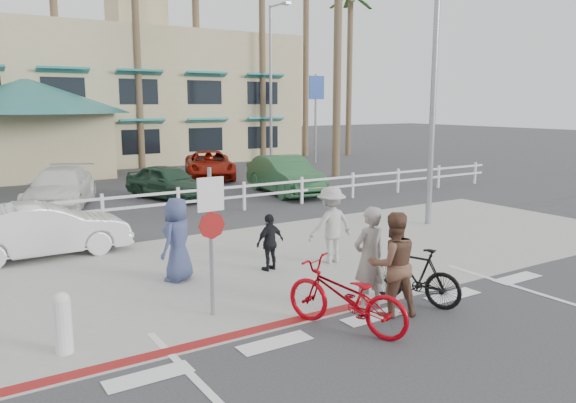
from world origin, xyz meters
TOP-DOWN VIEW (x-y plane):
  - ground at (0.00, 0.00)m, footprint 140.00×140.00m
  - bike_path at (0.00, -2.00)m, footprint 12.00×16.00m
  - sidewalk_plaza at (0.00, 4.50)m, footprint 22.00×7.00m
  - cross_street at (0.00, 8.50)m, footprint 40.00×5.00m
  - parking_lot at (0.00, 18.00)m, footprint 50.00×16.00m
  - curb_red at (-3.00, 1.20)m, footprint 7.00×0.25m
  - rail_fence at (0.50, 10.50)m, footprint 29.40×0.16m
  - building at (2.00, 31.00)m, footprint 28.00×16.00m
  - sign_post at (-2.30, 2.20)m, footprint 0.50×0.10m
  - bollard_0 at (-4.80, 2.00)m, footprint 0.26×0.26m
  - streetlight_0 at (6.50, 5.50)m, footprint 0.60×2.00m
  - streetlight_1 at (12.00, 24.00)m, footprint 0.60×2.00m
  - info_sign at (14.00, 22.00)m, footprint 1.20×0.16m
  - palm_4 at (0.00, 26.00)m, footprint 4.00×4.00m
  - palm_5 at (4.00, 25.00)m, footprint 4.00×4.00m
  - palm_6 at (8.00, 26.00)m, footprint 4.00×4.00m
  - palm_7 at (12.00, 25.00)m, footprint 4.00×4.00m
  - palm_8 at (16.00, 26.00)m, footprint 4.00×4.00m
  - palm_9 at (19.00, 25.00)m, footprint 4.00×4.00m
  - palm_11 at (11.00, 16.00)m, footprint 4.00×4.00m
  - bike_red at (-0.77, 0.43)m, footprint 1.54×2.32m
  - rider_red at (0.20, 0.97)m, footprint 0.69×0.46m
  - bike_black at (1.10, 0.73)m, footprint 1.11×1.86m
  - rider_black at (0.34, 0.52)m, footprint 1.08×0.97m
  - pedestrian_a at (1.43, 3.73)m, footprint 1.16×0.68m
  - pedestrian_child at (-0.08, 3.95)m, footprint 0.79×0.45m
  - pedestrian_b at (-2.05, 4.38)m, footprint 1.02×0.96m
  - car_white_sedan at (-4.07, 7.89)m, footprint 3.96×1.38m
  - lot_car_1 at (-2.40, 14.59)m, footprint 3.62×5.15m
  - lot_car_2 at (1.47, 14.21)m, footprint 2.65×4.18m
  - lot_car_3 at (5.93, 12.78)m, footprint 2.26×4.88m
  - lot_car_5 at (5.34, 18.79)m, footprint 3.79×5.32m

SIDE VIEW (x-z plane):
  - ground at x=0.00m, z-range 0.00..0.00m
  - parking_lot at x=0.00m, z-range 0.00..0.01m
  - bike_path at x=0.00m, z-range 0.00..0.01m
  - cross_street at x=0.00m, z-range 0.00..0.01m
  - sidewalk_plaza at x=0.00m, z-range 0.00..0.01m
  - curb_red at x=-3.00m, z-range 0.00..0.02m
  - bollard_0 at x=-4.80m, z-range 0.00..0.95m
  - rail_fence at x=0.50m, z-range 0.00..1.00m
  - bike_black at x=1.10m, z-range 0.00..1.08m
  - bike_red at x=-0.77m, z-range 0.00..1.15m
  - pedestrian_child at x=-0.08m, z-range 0.00..1.28m
  - car_white_sedan at x=-4.07m, z-range 0.00..1.30m
  - lot_car_2 at x=1.47m, z-range 0.00..1.33m
  - lot_car_5 at x=5.34m, z-range 0.00..1.35m
  - lot_car_1 at x=-2.40m, z-range 0.00..1.38m
  - lot_car_3 at x=5.93m, z-range 0.00..1.55m
  - pedestrian_b at x=-2.05m, z-range 0.00..1.76m
  - pedestrian_a at x=1.43m, z-range 0.00..1.79m
  - rider_black at x=0.34m, z-range 0.00..1.84m
  - rider_red at x=0.20m, z-range 0.00..1.88m
  - sign_post at x=-2.30m, z-range 0.00..2.90m
  - info_sign at x=14.00m, z-range 0.00..5.60m
  - streetlight_0 at x=6.50m, z-range 0.00..9.00m
  - streetlight_1 at x=12.00m, z-range 0.00..9.50m
  - building at x=2.00m, z-range 0.00..11.30m
  - palm_5 at x=4.00m, z-range 0.00..13.00m
  - palm_9 at x=19.00m, z-range 0.00..13.00m
  - palm_7 at x=12.00m, z-range 0.00..14.00m
  - palm_11 at x=11.00m, z-range 0.00..14.00m
  - palm_4 at x=0.00m, z-range 0.00..15.00m
  - palm_8 at x=16.00m, z-range 0.00..15.00m
  - palm_6 at x=8.00m, z-range 0.00..17.00m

